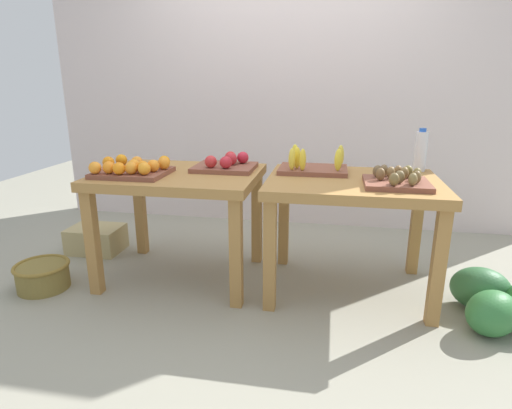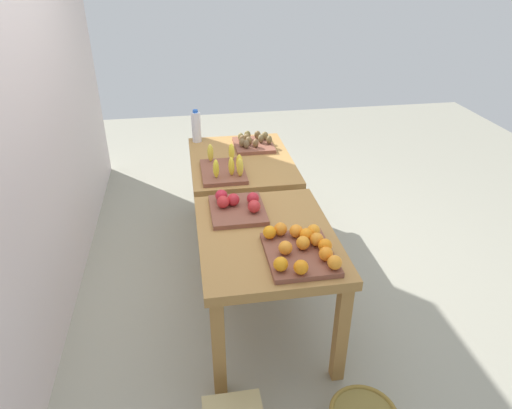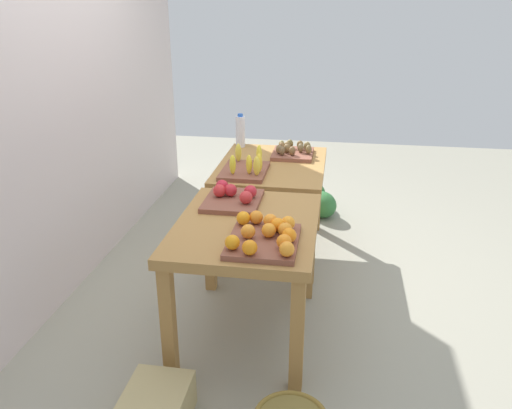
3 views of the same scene
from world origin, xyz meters
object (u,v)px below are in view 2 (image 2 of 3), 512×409
object	(u,v)px
display_table_right	(241,171)
apple_bin	(237,206)
display_table_left	(266,249)
water_bottle	(196,127)
orange_bin	(301,249)
watermelon_pile	(254,179)
kiwi_bin	(253,143)
banana_crate	(225,169)

from	to	relation	value
display_table_right	apple_bin	world-z (taller)	apple_bin
display_table_left	water_bottle	xyz separation A→B (m)	(1.55, 0.33, 0.24)
display_table_left	display_table_right	bearing A→B (deg)	0.00
orange_bin	water_bottle	xyz separation A→B (m)	(1.80, 0.47, 0.09)
water_bottle	apple_bin	bearing A→B (deg)	-171.40
water_bottle	watermelon_pile	world-z (taller)	water_bottle
display_table_left	apple_bin	world-z (taller)	apple_bin
orange_bin	water_bottle	world-z (taller)	water_bottle
kiwi_bin	banana_crate	bearing A→B (deg)	149.62
display_table_right	watermelon_pile	xyz separation A→B (m)	(0.85, -0.24, -0.50)
display_table_left	display_table_right	world-z (taller)	same
orange_bin	water_bottle	size ratio (longest dim) A/B	1.66
kiwi_bin	watermelon_pile	distance (m)	0.90
orange_bin	kiwi_bin	bearing A→B (deg)	0.46
banana_crate	kiwi_bin	size ratio (longest dim) A/B	1.22
display_table_left	water_bottle	distance (m)	1.61
apple_bin	display_table_right	bearing A→B (deg)	-9.23
display_table_left	banana_crate	bearing A→B (deg)	10.35
display_table_left	orange_bin	distance (m)	0.32
apple_bin	display_table_left	bearing A→B (deg)	-154.77
display_table_left	kiwi_bin	world-z (taller)	kiwi_bin
orange_bin	kiwi_bin	xyz separation A→B (m)	(1.60, 0.01, -0.01)
banana_crate	watermelon_pile	distance (m)	1.35
water_bottle	kiwi_bin	bearing A→B (deg)	-113.30
banana_crate	watermelon_pile	size ratio (longest dim) A/B	0.66
kiwi_bin	watermelon_pile	bearing A→B (deg)	-9.73
banana_crate	kiwi_bin	distance (m)	0.57
apple_bin	kiwi_bin	world-z (taller)	apple_bin
banana_crate	apple_bin	bearing A→B (deg)	-177.81
display_table_left	orange_bin	world-z (taller)	orange_bin
orange_bin	apple_bin	world-z (taller)	apple_bin
water_bottle	watermelon_pile	distance (m)	1.02
kiwi_bin	water_bottle	size ratio (longest dim) A/B	1.28
watermelon_pile	banana_crate	bearing A→B (deg)	160.42
display_table_right	water_bottle	bearing A→B (deg)	37.01
kiwi_bin	water_bottle	world-z (taller)	water_bottle
display_table_left	water_bottle	size ratio (longest dim) A/B	3.70
display_table_left	orange_bin	xyz separation A→B (m)	(-0.25, -0.15, 0.15)
kiwi_bin	water_bottle	xyz separation A→B (m)	(0.20, 0.46, 0.10)
banana_crate	water_bottle	xyz separation A→B (m)	(0.69, 0.17, 0.09)
display_table_right	kiwi_bin	bearing A→B (deg)	-29.40
kiwi_bin	water_bottle	bearing A→B (deg)	66.70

